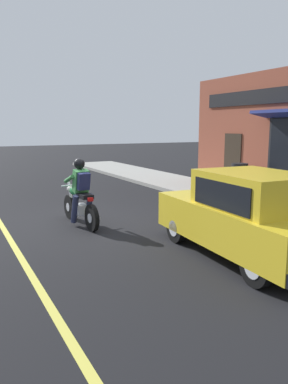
# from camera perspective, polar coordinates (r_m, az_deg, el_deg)

# --- Properties ---
(ground_plane) EXTENTS (80.00, 80.00, 0.00)m
(ground_plane) POSITION_cam_1_polar(r_m,az_deg,el_deg) (9.40, -9.36, -4.69)
(ground_plane) COLOR black
(sidewalk_curb) EXTENTS (2.60, 22.00, 0.14)m
(sidewalk_curb) POSITION_cam_1_polar(r_m,az_deg,el_deg) (14.46, 7.36, 0.76)
(sidewalk_curb) COLOR #9E9B93
(sidewalk_curb) RESTS_ON ground
(motorcycle_with_rider) EXTENTS (0.58, 2.02, 1.62)m
(motorcycle_with_rider) POSITION_cam_1_polar(r_m,az_deg,el_deg) (9.10, -9.71, -0.81)
(motorcycle_with_rider) COLOR black
(motorcycle_with_rider) RESTS_ON ground
(car_hatchback) EXTENTS (1.87, 3.87, 1.57)m
(car_hatchback) POSITION_cam_1_polar(r_m,az_deg,el_deg) (7.01, 15.38, -3.49)
(car_hatchback) COLOR black
(car_hatchback) RESTS_ON ground
(trash_bin) EXTENTS (0.56, 0.56, 0.98)m
(trash_bin) POSITION_cam_1_polar(r_m,az_deg,el_deg) (13.25, 14.30, 2.17)
(trash_bin) COLOR #2D2D33
(trash_bin) RESTS_ON sidewalk_curb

